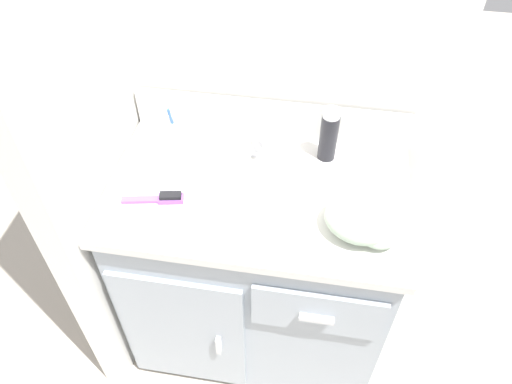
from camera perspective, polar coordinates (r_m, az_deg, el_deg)
ground_plane at (r=2.15m, az=0.12°, el=-15.07°), size 6.00×6.00×0.00m
wall_back at (r=1.55m, az=2.19°, el=16.01°), size 1.07×0.08×2.20m
wall_left at (r=1.44m, az=-20.05°, el=10.23°), size 0.08×0.62×2.20m
vanity at (r=1.78m, az=0.07°, el=-8.65°), size 0.89×0.56×0.82m
backsplash at (r=1.62m, az=1.69°, el=8.45°), size 0.89×0.02×0.13m
sink_faucet at (r=1.56m, az=1.16°, el=5.83°), size 0.09×0.09×0.14m
toothbrush_cup at (r=1.59m, az=-10.07°, el=6.25°), size 0.08×0.08×0.17m
shaving_cream_can at (r=1.53m, az=8.32°, el=6.50°), size 0.06×0.06×0.18m
hairbrush at (r=1.46m, az=-10.74°, el=-0.71°), size 0.18×0.06×0.03m
hand_towel at (r=1.37m, az=12.45°, el=-3.10°), size 0.21×0.18×0.10m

